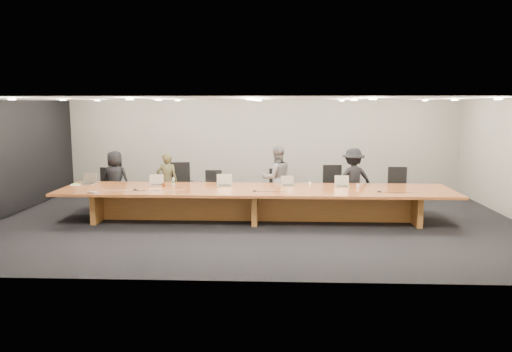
% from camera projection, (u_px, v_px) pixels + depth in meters
% --- Properties ---
extents(ground, '(12.00, 12.00, 0.00)m').
position_uv_depth(ground, '(255.00, 220.00, 11.57)').
color(ground, black).
rests_on(ground, ground).
extents(back_wall, '(12.00, 0.02, 2.80)m').
position_uv_depth(back_wall, '(261.00, 146.00, 15.33)').
color(back_wall, '#B9B5A9').
rests_on(back_wall, ground).
extents(left_wall_panel, '(0.08, 7.84, 2.74)m').
position_uv_depth(left_wall_panel, '(1.00, 161.00, 11.63)').
color(left_wall_panel, black).
rests_on(left_wall_panel, ground).
extents(conference_table, '(9.00, 1.80, 0.75)m').
position_uv_depth(conference_table, '(255.00, 198.00, 11.50)').
color(conference_table, '#944920').
rests_on(conference_table, ground).
extents(chair_far_left, '(0.64, 0.64, 1.05)m').
position_uv_depth(chair_far_left, '(104.00, 188.00, 12.96)').
color(chair_far_left, black).
rests_on(chair_far_left, ground).
extents(chair_left, '(0.73, 0.73, 1.20)m').
position_uv_depth(chair_left, '(181.00, 185.00, 12.85)').
color(chair_left, black).
rests_on(chair_left, ground).
extents(chair_mid_left, '(0.56, 0.56, 1.01)m').
position_uv_depth(chair_mid_left, '(213.00, 190.00, 12.72)').
color(chair_mid_left, black).
rests_on(chair_mid_left, ground).
extents(chair_mid_right, '(0.67, 0.67, 1.04)m').
position_uv_depth(chair_mid_right, '(275.00, 189.00, 12.79)').
color(chair_mid_right, black).
rests_on(chair_mid_right, ground).
extents(chair_right, '(0.64, 0.64, 1.15)m').
position_uv_depth(chair_right, '(334.00, 187.00, 12.70)').
color(chair_right, black).
rests_on(chair_right, ground).
extents(chair_far_right, '(0.58, 0.58, 1.12)m').
position_uv_depth(chair_far_right, '(399.00, 189.00, 12.52)').
color(chair_far_right, black).
rests_on(chair_far_right, ground).
extents(person_a, '(0.77, 0.55, 1.49)m').
position_uv_depth(person_a, '(115.00, 180.00, 12.86)').
color(person_a, black).
rests_on(person_a, ground).
extents(person_b, '(0.58, 0.44, 1.45)m').
position_uv_depth(person_b, '(167.00, 181.00, 12.73)').
color(person_b, '#3E3B22').
rests_on(person_b, ground).
extents(person_c, '(0.96, 0.85, 1.65)m').
position_uv_depth(person_c, '(277.00, 178.00, 12.56)').
color(person_c, slate).
rests_on(person_c, ground).
extents(person_d, '(1.12, 0.78, 1.58)m').
position_uv_depth(person_d, '(353.00, 179.00, 12.57)').
color(person_d, black).
rests_on(person_d, ground).
extents(laptop_a, '(0.40, 0.32, 0.28)m').
position_uv_depth(laptop_a, '(87.00, 179.00, 12.04)').
color(laptop_a, '#BEAD91').
rests_on(laptop_a, conference_table).
extents(laptop_b, '(0.39, 0.33, 0.26)m').
position_uv_depth(laptop_b, '(157.00, 180.00, 11.89)').
color(laptop_b, tan).
rests_on(laptop_b, conference_table).
extents(laptop_c, '(0.40, 0.31, 0.29)m').
position_uv_depth(laptop_c, '(225.00, 180.00, 11.81)').
color(laptop_c, '#BCAE8F').
rests_on(laptop_c, conference_table).
extents(laptop_d, '(0.33, 0.26, 0.24)m').
position_uv_depth(laptop_d, '(288.00, 181.00, 11.83)').
color(laptop_d, '#B4A88A').
rests_on(laptop_d, conference_table).
extents(laptop_e, '(0.34, 0.25, 0.26)m').
position_uv_depth(laptop_e, '(342.00, 181.00, 11.71)').
color(laptop_e, '#BFB292').
rests_on(laptop_e, conference_table).
extents(water_bottle, '(0.07, 0.07, 0.19)m').
position_uv_depth(water_bottle, '(173.00, 182.00, 11.85)').
color(water_bottle, silver).
rests_on(water_bottle, conference_table).
extents(amber_mug, '(0.09, 0.09, 0.09)m').
position_uv_depth(amber_mug, '(164.00, 185.00, 11.68)').
color(amber_mug, '#672D12').
rests_on(amber_mug, conference_table).
extents(paper_cup_near, '(0.10, 0.10, 0.09)m').
position_uv_depth(paper_cup_near, '(310.00, 184.00, 11.82)').
color(paper_cup_near, white).
rests_on(paper_cup_near, conference_table).
extents(paper_cup_far, '(0.10, 0.10, 0.09)m').
position_uv_depth(paper_cup_far, '(358.00, 186.00, 11.55)').
color(paper_cup_far, white).
rests_on(paper_cup_far, conference_table).
extents(notepad, '(0.29, 0.26, 0.01)m').
position_uv_depth(notepad, '(76.00, 185.00, 11.97)').
color(notepad, white).
rests_on(notepad, conference_table).
extents(lime_gadget, '(0.16, 0.12, 0.02)m').
position_uv_depth(lime_gadget, '(76.00, 184.00, 11.97)').
color(lime_gadget, '#63C133').
rests_on(lime_gadget, notepad).
extents(av_box, '(0.24, 0.21, 0.03)m').
position_uv_depth(av_box, '(93.00, 192.00, 10.90)').
color(av_box, '#A1A1A5').
rests_on(av_box, conference_table).
extents(mic_left, '(0.16, 0.16, 0.03)m').
position_uv_depth(mic_left, '(135.00, 189.00, 11.27)').
color(mic_left, black).
rests_on(mic_left, conference_table).
extents(mic_center, '(0.12, 0.12, 0.03)m').
position_uv_depth(mic_center, '(254.00, 191.00, 11.12)').
color(mic_center, black).
rests_on(mic_center, conference_table).
extents(mic_right, '(0.15, 0.15, 0.03)m').
position_uv_depth(mic_right, '(379.00, 191.00, 11.02)').
color(mic_right, black).
rests_on(mic_right, conference_table).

